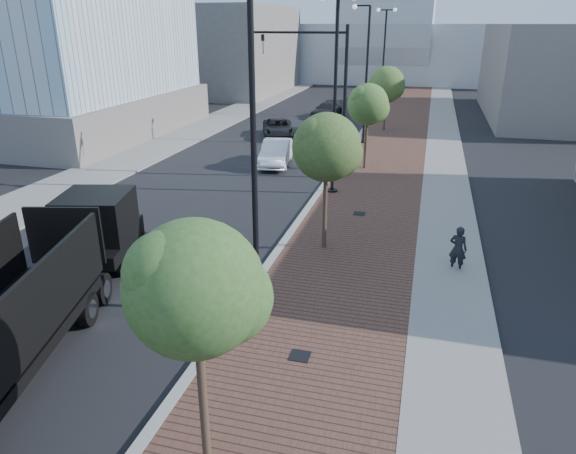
% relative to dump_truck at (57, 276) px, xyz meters
% --- Properties ---
extents(sidewalk, '(7.00, 140.00, 0.12)m').
position_rel_dump_truck_xyz_m(sidewalk, '(8.36, 31.68, -1.23)').
color(sidewalk, '#4C2D23').
rests_on(sidewalk, ground).
extents(concrete_strip, '(2.40, 140.00, 0.13)m').
position_rel_dump_truck_xyz_m(concrete_strip, '(11.06, 31.68, -1.23)').
color(concrete_strip, slate).
rests_on(concrete_strip, ground).
extents(curb, '(0.30, 140.00, 0.14)m').
position_rel_dump_truck_xyz_m(curb, '(4.86, 31.68, -1.22)').
color(curb, gray).
rests_on(curb, ground).
extents(west_sidewalk, '(4.00, 140.00, 0.12)m').
position_rel_dump_truck_xyz_m(west_sidewalk, '(-8.14, 31.68, -1.23)').
color(west_sidewalk, slate).
rests_on(west_sidewalk, ground).
extents(dump_truck, '(5.42, 13.44, 3.07)m').
position_rel_dump_truck_xyz_m(dump_truck, '(0.00, 0.00, 0.00)').
color(dump_truck, black).
rests_on(dump_truck, ground).
extents(white_sedan, '(2.21, 4.71, 1.49)m').
position_rel_dump_truck_xyz_m(white_sedan, '(1.12, 18.47, -0.55)').
color(white_sedan, white).
rests_on(white_sedan, ground).
extents(dark_car_mid, '(3.65, 5.22, 1.32)m').
position_rel_dump_truck_xyz_m(dark_car_mid, '(-1.11, 26.55, -0.63)').
color(dark_car_mid, black).
rests_on(dark_car_mid, ground).
extents(dark_car_far, '(2.53, 4.76, 1.31)m').
position_rel_dump_truck_xyz_m(dark_car_far, '(0.75, 36.21, -0.64)').
color(dark_car_far, black).
rests_on(dark_car_far, ground).
extents(pedestrian, '(0.69, 0.55, 1.65)m').
position_rel_dump_truck_xyz_m(pedestrian, '(11.24, 6.10, -0.47)').
color(pedestrian, black).
rests_on(pedestrian, ground).
extents(streetlight_1, '(1.44, 0.56, 9.21)m').
position_rel_dump_truck_xyz_m(streetlight_1, '(5.34, 1.68, 3.05)').
color(streetlight_1, black).
rests_on(streetlight_1, ground).
extents(streetlight_2, '(1.72, 0.56, 9.28)m').
position_rel_dump_truck_xyz_m(streetlight_2, '(5.46, 13.68, 3.53)').
color(streetlight_2, black).
rests_on(streetlight_2, ground).
extents(streetlight_3, '(1.44, 0.56, 9.21)m').
position_rel_dump_truck_xyz_m(streetlight_3, '(5.34, 25.68, 3.05)').
color(streetlight_3, black).
rests_on(streetlight_3, ground).
extents(streetlight_4, '(1.72, 0.56, 9.28)m').
position_rel_dump_truck_xyz_m(streetlight_4, '(5.46, 37.68, 3.53)').
color(streetlight_4, black).
rests_on(streetlight_4, ground).
extents(traffic_mast, '(5.09, 0.20, 8.00)m').
position_rel_dump_truck_xyz_m(traffic_mast, '(4.56, 16.68, 3.69)').
color(traffic_mast, black).
rests_on(traffic_mast, ground).
extents(tree_0, '(2.37, 2.31, 5.19)m').
position_rel_dump_truck_xyz_m(tree_0, '(6.50, -4.30, 2.72)').
color(tree_0, '#382619').
rests_on(tree_0, ground).
extents(tree_1, '(2.48, 2.45, 5.17)m').
position_rel_dump_truck_xyz_m(tree_1, '(6.50, 6.70, 2.64)').
color(tree_1, '#382619').
rests_on(tree_1, ground).
extents(tree_2, '(2.38, 2.33, 4.95)m').
position_rel_dump_truck_xyz_m(tree_2, '(6.50, 18.70, 2.48)').
color(tree_2, '#382619').
rests_on(tree_2, ground).
extents(tree_3, '(2.78, 2.78, 5.04)m').
position_rel_dump_truck_xyz_m(tree_3, '(6.50, 30.70, 2.34)').
color(tree_3, '#382619').
rests_on(tree_3, ground).
extents(tower_podium, '(19.00, 19.00, 3.00)m').
position_rel_dump_truck_xyz_m(tower_podium, '(-19.14, 23.68, 0.21)').
color(tower_podium, slate).
rests_on(tower_podium, ground).
extents(convention_center, '(50.00, 30.00, 50.00)m').
position_rel_dump_truck_xyz_m(convention_center, '(2.86, 76.68, 4.71)').
color(convention_center, '#A8AEB2').
rests_on(convention_center, ground).
extents(commercial_block_nw, '(14.00, 20.00, 10.00)m').
position_rel_dump_truck_xyz_m(commercial_block_nw, '(-15.14, 51.68, 3.71)').
color(commercial_block_nw, '#67615D').
rests_on(commercial_block_nw, ground).
extents(commercial_block_ne, '(12.00, 22.00, 8.00)m').
position_rel_dump_truck_xyz_m(commercial_block_ne, '(20.86, 41.68, 2.71)').
color(commercial_block_ne, slate).
rests_on(commercial_block_ne, ground).
extents(utility_cover_1, '(0.50, 0.50, 0.02)m').
position_rel_dump_truck_xyz_m(utility_cover_1, '(7.26, -0.32, -1.16)').
color(utility_cover_1, black).
rests_on(utility_cover_1, sidewalk).
extents(utility_cover_2, '(0.50, 0.50, 0.02)m').
position_rel_dump_truck_xyz_m(utility_cover_2, '(7.26, 10.68, -1.16)').
color(utility_cover_2, black).
rests_on(utility_cover_2, sidewalk).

